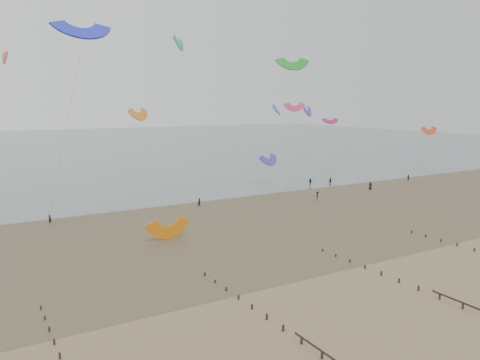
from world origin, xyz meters
name	(u,v)px	position (x,y,z in m)	size (l,w,h in m)	color
ground	(366,286)	(0.00, 0.00, 0.00)	(500.00, 500.00, 0.00)	brown
sea_and_shore	(199,223)	(-4.08, 34.40, 0.01)	(500.00, 665.00, 0.03)	#475654
kitesurfer_lead	(50,219)	(-25.81, 47.20, 0.76)	(0.55, 0.36, 1.51)	black
kitesurfers	(311,188)	(30.48, 47.18, 0.85)	(114.27, 17.73, 1.85)	black
grounded_kite	(168,239)	(-11.95, 28.57, 0.00)	(5.92, 3.10, 4.51)	orange
kites_airborne	(111,97)	(-4.13, 85.22, 21.72)	(232.34, 111.07, 35.44)	#117E18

